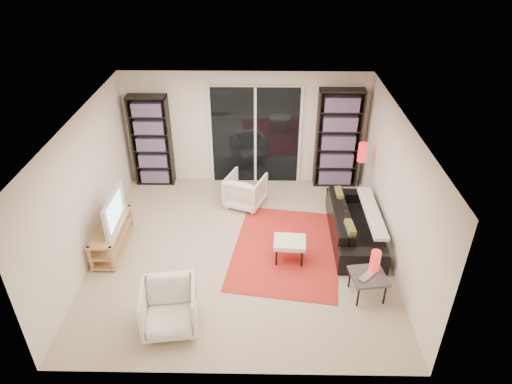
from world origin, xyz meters
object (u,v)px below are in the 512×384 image
at_px(tv_stand, 112,236).
at_px(floor_lamp, 362,159).
at_px(side_table, 368,277).
at_px(sofa, 355,224).
at_px(ottoman, 290,243).
at_px(bookshelf_right, 338,139).
at_px(armchair_front, 169,308).
at_px(armchair_back, 245,190).
at_px(bookshelf_left, 152,141).

xyz_separation_m(tv_stand, floor_lamp, (4.46, 1.51, 0.75)).
relative_size(tv_stand, side_table, 2.21).
xyz_separation_m(sofa, ottoman, (-1.18, -0.62, 0.04)).
bearing_deg(bookshelf_right, tv_stand, -150.58).
height_order(bookshelf_right, ottoman, bookshelf_right).
bearing_deg(armchair_front, tv_stand, 119.12).
bearing_deg(armchair_back, bookshelf_left, -2.90).
bearing_deg(floor_lamp, bookshelf_right, 112.83).
xyz_separation_m(bookshelf_right, ottoman, (-1.08, -2.57, -0.71)).
bearing_deg(armchair_back, tv_stand, 53.92).
bearing_deg(bookshelf_left, tv_stand, -96.63).
bearing_deg(bookshelf_right, armchair_front, -124.76).
xyz_separation_m(ottoman, floor_lamp, (1.43, 1.76, 0.67)).
distance_m(armchair_back, ottoman, 1.88).
bearing_deg(armchair_front, sofa, 28.03).
xyz_separation_m(side_table, floor_lamp, (0.29, 2.58, 0.66)).
distance_m(sofa, side_table, 1.45).
bearing_deg(armchair_back, sofa, 172.32).
height_order(bookshelf_left, ottoman, bookshelf_left).
bearing_deg(sofa, side_table, 179.09).
height_order(tv_stand, ottoman, tv_stand).
xyz_separation_m(tv_stand, armchair_back, (2.24, 1.45, 0.06)).
height_order(tv_stand, armchair_back, armchair_back).
bearing_deg(armchair_back, ottoman, 135.98).
bearing_deg(ottoman, side_table, -36.05).
xyz_separation_m(bookshelf_left, ottoman, (2.77, -2.57, -0.63)).
relative_size(bookshelf_left, floor_lamp, 1.46).
bearing_deg(side_table, armchair_front, -167.08).
bearing_deg(bookshelf_left, sofa, -26.27).
bearing_deg(ottoman, armchair_back, 115.06).
height_order(tv_stand, armchair_front, armchair_front).
bearing_deg(ottoman, floor_lamp, 50.91).
distance_m(armchair_back, side_table, 3.18).
relative_size(bookshelf_right, side_table, 3.62).
distance_m(bookshelf_left, tv_stand, 2.45).
bearing_deg(tv_stand, sofa, 5.07).
bearing_deg(ottoman, sofa, 27.80).
height_order(armchair_front, floor_lamp, floor_lamp).
bearing_deg(bookshelf_left, side_table, -41.07).
relative_size(armchair_back, floor_lamp, 0.54).
xyz_separation_m(bookshelf_left, armchair_front, (1.03, -4.06, -0.63)).
bearing_deg(ottoman, tv_stand, 175.29).
distance_m(bookshelf_right, ottoman, 2.88).
xyz_separation_m(bookshelf_left, side_table, (3.90, -3.40, -0.62)).
bearing_deg(ottoman, armchair_front, -139.41).
distance_m(bookshelf_left, ottoman, 3.83).
distance_m(armchair_back, floor_lamp, 2.33).
relative_size(bookshelf_left, tv_stand, 1.52).
relative_size(sofa, armchair_back, 2.91).
distance_m(sofa, ottoman, 1.34).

